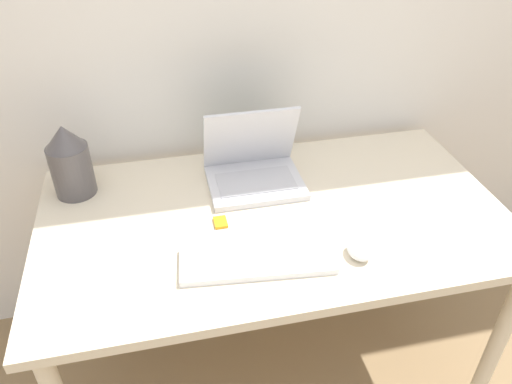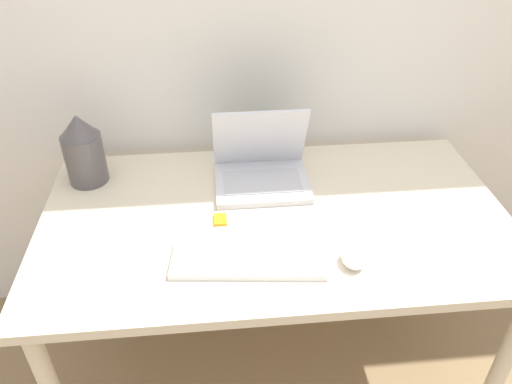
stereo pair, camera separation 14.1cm
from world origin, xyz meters
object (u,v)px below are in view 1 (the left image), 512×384
Objects in this scene: mp3_player at (220,222)px; laptop at (253,167)px; keyboard at (257,260)px; vase at (70,161)px; mouse at (359,250)px.

laptop is at bearing 54.63° from mp3_player.
vase reaches higher than keyboard.
laptop is 0.57m from vase.
vase is at bearing 137.90° from keyboard.
keyboard is at bearing -42.10° from vase.
vase is (-0.76, 0.47, 0.10)m from mouse.
laptop is 0.71× the size of keyboard.
mouse is (0.27, -0.03, 0.01)m from keyboard.
vase is 4.57× the size of mp3_player.
vase reaches higher than mouse.
mouse is 0.36× the size of vase.
laptop is at bearing 115.79° from mouse.
mouse is (0.20, -0.41, -0.03)m from laptop.
laptop is 5.81× the size of mp3_player.
mp3_player is at bearing -31.41° from vase.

